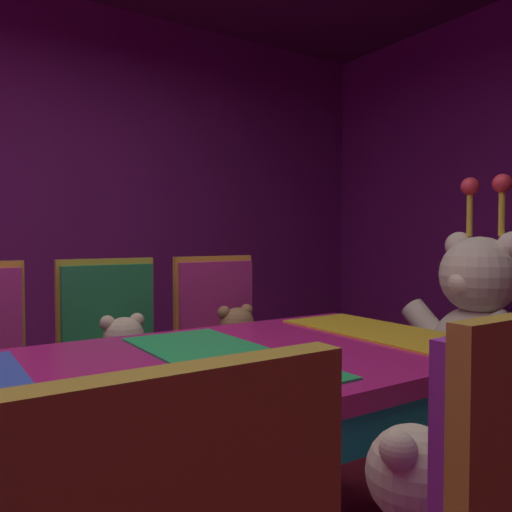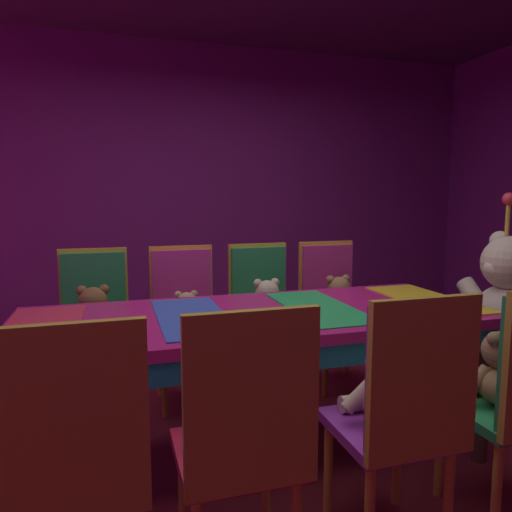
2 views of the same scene
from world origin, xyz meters
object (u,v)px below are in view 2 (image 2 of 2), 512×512
(teddy_right_1, at_px, (234,408))
(chair_right_2, at_px, (408,402))
(chair_left_0, at_px, (95,312))
(chair_left_2, at_px, (261,301))
(teddy_left_2, at_px, (267,307))
(teddy_left_0, at_px, (94,318))
(teddy_right_3, at_px, (500,373))
(chair_right_1, at_px, (246,427))
(teddy_left_1, at_px, (187,315))
(king_teddy_bear, at_px, (506,294))
(teddy_left_3, at_px, (339,302))
(chair_left_1, at_px, (184,307))
(teddy_right_2, at_px, (385,387))
(teddy_right_0, at_px, (78,430))
(chair_left_3, at_px, (330,297))
(banquet_table, at_px, (258,329))
(chair_right_0, at_px, (74,450))

(teddy_right_1, relative_size, chair_right_2, 0.34)
(chair_left_0, bearing_deg, chair_left_2, 89.48)
(teddy_left_2, distance_m, chair_right_2, 1.51)
(teddy_left_0, bearing_deg, teddy_right_3, 49.49)
(chair_left_0, bearing_deg, chair_right_1, 16.65)
(teddy_left_0, xyz_separation_m, chair_left_2, (-0.14, 1.07, -0.00))
(teddy_left_1, bearing_deg, king_teddy_bear, 68.94)
(chair_left_0, bearing_deg, teddy_left_3, 84.42)
(teddy_left_3, distance_m, king_teddy_bear, 1.01)
(chair_left_1, distance_m, teddy_right_2, 1.60)
(teddy_left_0, relative_size, teddy_right_0, 1.12)
(teddy_right_1, bearing_deg, teddy_left_3, -38.47)
(chair_left_1, height_order, chair_left_3, same)
(teddy_left_2, xyz_separation_m, teddy_left_3, (-0.00, 0.51, -0.00))
(teddy_right_1, bearing_deg, teddy_right_0, 89.29)
(banquet_table, distance_m, chair_right_0, 1.15)
(chair_left_2, xyz_separation_m, teddy_right_3, (1.52, 0.54, -0.00))
(teddy_left_0, distance_m, teddy_right_3, 2.12)
(chair_left_1, height_order, teddy_right_0, chair_left_1)
(teddy_left_0, height_order, teddy_left_1, teddy_left_0)
(chair_left_0, height_order, chair_left_2, same)
(teddy_right_2, bearing_deg, teddy_right_3, -90.73)
(teddy_left_3, xyz_separation_m, teddy_right_3, (1.37, 0.03, 0.00))
(teddy_right_0, bearing_deg, chair_left_0, -0.02)
(chair_left_0, xyz_separation_m, chair_left_2, (0.01, 1.07, 0.00))
(chair_left_3, relative_size, chair_right_0, 1.00)
(teddy_left_2, xyz_separation_m, chair_right_2, (1.51, 0.02, 0.00))
(chair_left_1, distance_m, teddy_left_2, 0.54)
(teddy_left_2, height_order, teddy_right_1, teddy_left_2)
(teddy_left_2, distance_m, chair_right_0, 1.84)
(teddy_left_3, height_order, chair_right_0, chair_right_0)
(teddy_left_1, relative_size, chair_right_0, 0.29)
(teddy_right_2, bearing_deg, chair_left_1, 19.61)
(teddy_right_0, relative_size, teddy_right_3, 0.93)
(chair_left_2, bearing_deg, chair_right_0, -32.96)
(teddy_left_3, distance_m, teddy_right_0, 2.09)
(chair_left_1, height_order, chair_left_2, same)
(teddy_left_1, height_order, king_teddy_bear, king_teddy_bear)
(chair_left_2, height_order, chair_right_1, same)
(chair_left_1, relative_size, king_teddy_bear, 1.13)
(teddy_right_3, bearing_deg, king_teddy_bear, -45.58)
(banquet_table, relative_size, chair_left_2, 2.34)
(chair_left_1, height_order, king_teddy_bear, king_teddy_bear)
(teddy_right_1, bearing_deg, teddy_left_1, -1.98)
(chair_left_1, xyz_separation_m, chair_right_2, (1.66, 0.54, 0.00))
(chair_left_0, bearing_deg, teddy_left_1, 74.71)
(chair_left_2, bearing_deg, teddy_left_3, 74.26)
(teddy_left_2, xyz_separation_m, chair_right_0, (1.50, -1.07, 0.00))
(chair_left_3, relative_size, teddy_right_2, 2.93)
(teddy_left_0, xyz_separation_m, king_teddy_bear, (0.69, 2.32, 0.14))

